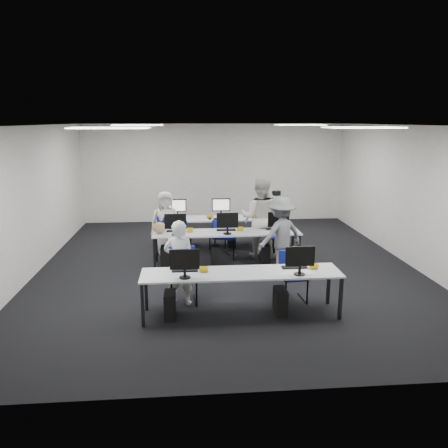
{
  "coord_description": "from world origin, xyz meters",
  "views": [
    {
      "loc": [
        -0.83,
        -8.96,
        3.1
      ],
      "look_at": [
        -0.09,
        -0.19,
        1.0
      ],
      "focal_mm": 35.0,
      "sensor_mm": 36.0,
      "label": 1
    }
  ],
  "objects": [
    {
      "name": "room",
      "position": [
        0.0,
        0.0,
        1.5
      ],
      "size": [
        9.0,
        9.02,
        3.0
      ],
      "color": "black",
      "rests_on": "ground"
    },
    {
      "name": "ceiling_panels",
      "position": [
        0.0,
        0.0,
        2.98
      ],
      "size": [
        5.2,
        4.6,
        0.02
      ],
      "color": "white",
      "rests_on": "room"
    },
    {
      "name": "desk_front",
      "position": [
        0.0,
        -2.4,
        0.68
      ],
      "size": [
        3.2,
        0.7,
        0.73
      ],
      "color": "silver",
      "rests_on": "ground"
    },
    {
      "name": "desk_mid",
      "position": [
        0.0,
        0.2,
        0.68
      ],
      "size": [
        3.2,
        0.7,
        0.73
      ],
      "color": "silver",
      "rests_on": "ground"
    },
    {
      "name": "desk_back",
      "position": [
        0.0,
        1.6,
        0.68
      ],
      "size": [
        3.2,
        0.7,
        0.73
      ],
      "color": "silver",
      "rests_on": "ground"
    },
    {
      "name": "equipment_front",
      "position": [
        -0.19,
        -2.42,
        0.36
      ],
      "size": [
        2.51,
        0.41,
        1.19
      ],
      "color": "#0C32A3",
      "rests_on": "desk_front"
    },
    {
      "name": "equipment_mid",
      "position": [
        -0.19,
        0.18,
        0.36
      ],
      "size": [
        2.91,
        0.41,
        1.19
      ],
      "color": "white",
      "rests_on": "desk_mid"
    },
    {
      "name": "equipment_back",
      "position": [
        0.19,
        1.62,
        0.36
      ],
      "size": [
        2.91,
        0.41,
        1.19
      ],
      "color": "white",
      "rests_on": "desk_back"
    },
    {
      "name": "chair_0",
      "position": [
        -0.94,
        -1.79,
        0.3
      ],
      "size": [
        0.49,
        0.53,
        0.95
      ],
      "rotation": [
        0.0,
        0.0,
        0.06
      ],
      "color": "navy",
      "rests_on": "ground"
    },
    {
      "name": "chair_1",
      "position": [
        0.97,
        -1.88,
        0.27
      ],
      "size": [
        0.46,
        0.5,
        0.87
      ],
      "rotation": [
        0.0,
        0.0,
        0.09
      ],
      "color": "navy",
      "rests_on": "ground"
    },
    {
      "name": "chair_2",
      "position": [
        -1.08,
        0.79,
        0.26
      ],
      "size": [
        0.48,
        0.51,
        0.83
      ],
      "rotation": [
        0.0,
        0.0,
        -0.18
      ],
      "color": "navy",
      "rests_on": "ground"
    },
    {
      "name": "chair_3",
      "position": [
        0.03,
        0.72,
        0.3
      ],
      "size": [
        0.58,
        0.61,
        0.96
      ],
      "rotation": [
        0.0,
        0.0,
        -0.24
      ],
      "color": "navy",
      "rests_on": "ground"
    },
    {
      "name": "chair_4",
      "position": [
        1.26,
        0.78,
        0.27
      ],
      "size": [
        0.49,
        0.52,
        0.86
      ],
      "rotation": [
        0.0,
        0.0,
        0.15
      ],
      "color": "navy",
      "rests_on": "ground"
    },
    {
      "name": "chair_5",
      "position": [
        -1.28,
        1.12,
        0.29
      ],
      "size": [
        0.6,
        0.62,
        0.92
      ],
      "rotation": [
        0.0,
        0.0,
        -0.37
      ],
      "color": "navy",
      "rests_on": "ground"
    },
    {
      "name": "chair_6",
      "position": [
        -0.1,
        1.02,
        0.27
      ],
      "size": [
        0.47,
        0.51,
        0.86
      ],
      "rotation": [
        0.0,
        0.0,
        0.13
      ],
      "color": "navy",
      "rests_on": "ground"
    },
    {
      "name": "chair_7",
      "position": [
        1.05,
        1.14,
        0.31
      ],
      "size": [
        0.6,
        0.63,
        0.97
      ],
      "rotation": [
        0.0,
        0.0,
        0.29
      ],
      "color": "navy",
      "rests_on": "ground"
    },
    {
      "name": "handbag",
      "position": [
        -1.45,
        0.2,
        0.85
      ],
      "size": [
        0.32,
        0.23,
        0.24
      ],
      "primitive_type": "ellipsoid",
      "rotation": [
        0.0,
        0.0,
        -0.15
      ],
      "color": "#A28253",
      "rests_on": "desk_mid"
    },
    {
      "name": "student_0",
      "position": [
        -0.99,
        -1.86,
        0.74
      ],
      "size": [
        0.61,
        0.47,
        1.48
      ],
      "primitive_type": "imported",
      "rotation": [
        0.0,
        0.0,
        2.91
      ],
      "color": "silver",
      "rests_on": "ground"
    },
    {
      "name": "student_1",
      "position": [
        0.82,
        0.7,
        0.92
      ],
      "size": [
        1.06,
        0.93,
        1.85
      ],
      "primitive_type": "imported",
      "rotation": [
        0.0,
        0.0,
        2.85
      ],
      "color": "silver",
      "rests_on": "ground"
    },
    {
      "name": "student_2",
      "position": [
        -1.36,
        1.14,
        0.74
      ],
      "size": [
        0.78,
        0.57,
        1.48
      ],
      "primitive_type": "imported",
      "rotation": [
        0.0,
        0.0,
        0.14
      ],
      "color": "silver",
      "rests_on": "ground"
    },
    {
      "name": "student_3",
      "position": [
        0.93,
        0.97,
        0.8
      ],
      "size": [
        1.01,
        0.68,
        1.59
      ],
      "primitive_type": "imported",
      "rotation": [
        0.0,
        0.0,
        0.34
      ],
      "color": "silver",
      "rests_on": "ground"
    },
    {
      "name": "photographer",
      "position": [
        1.06,
        -0.4,
        0.79
      ],
      "size": [
        1.18,
        0.96,
        1.59
      ],
      "primitive_type": "imported",
      "rotation": [
        0.0,
        0.0,
        3.57
      ],
      "color": "slate",
      "rests_on": "ground"
    },
    {
      "name": "dslr_camera",
      "position": [
        0.99,
        -0.24,
        1.64
      ],
      "size": [
        0.2,
        0.22,
        0.1
      ],
      "primitive_type": "cube",
      "rotation": [
        0.0,
        0.0,
        3.57
      ],
      "color": "black",
      "rests_on": "photographer"
    }
  ]
}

